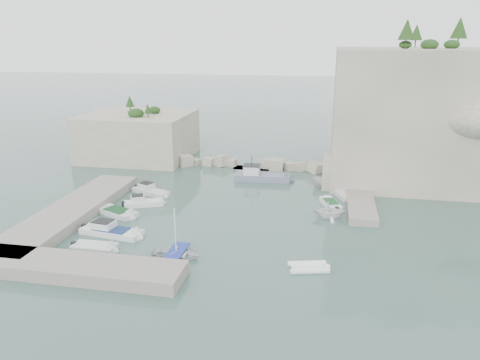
% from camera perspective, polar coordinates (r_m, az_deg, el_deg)
% --- Properties ---
extents(ground, '(400.00, 400.00, 0.00)m').
position_cam_1_polar(ground, '(47.96, -1.36, -5.48)').
color(ground, '#406158').
rests_on(ground, ground).
extents(cliff_east, '(26.00, 22.00, 17.00)m').
position_cam_1_polar(cliff_east, '(68.37, 22.37, 7.43)').
color(cliff_east, beige).
rests_on(cliff_east, ground).
extents(cliff_terrace, '(8.00, 10.00, 2.50)m').
position_cam_1_polar(cliff_terrace, '(63.72, 13.65, 0.93)').
color(cliff_terrace, beige).
rests_on(cliff_terrace, ground).
extents(outcrop_west, '(16.00, 14.00, 7.00)m').
position_cam_1_polar(outcrop_west, '(75.87, -12.26, 5.30)').
color(outcrop_west, beige).
rests_on(outcrop_west, ground).
extents(quay_west, '(5.00, 24.00, 1.10)m').
position_cam_1_polar(quay_west, '(52.98, -19.92, -3.69)').
color(quay_west, '#9E9689').
rests_on(quay_west, ground).
extents(quay_south, '(18.00, 4.00, 1.10)m').
position_cam_1_polar(quay_south, '(40.55, -19.50, -10.05)').
color(quay_south, '#9E9689').
rests_on(quay_south, ground).
extents(ledge_east, '(3.00, 16.00, 0.80)m').
position_cam_1_polar(ledge_east, '(56.37, 14.41, -2.12)').
color(ledge_east, '#9E9689').
rests_on(ledge_east, ground).
extents(breakwater, '(28.00, 3.00, 1.40)m').
position_cam_1_polar(breakwater, '(68.45, 1.72, 2.03)').
color(breakwater, beige).
rests_on(breakwater, ground).
extents(motorboat_a, '(5.75, 3.88, 1.40)m').
position_cam_1_polar(motorboat_a, '(58.27, -10.78, -1.67)').
color(motorboat_a, silver).
rests_on(motorboat_a, ground).
extents(motorboat_b, '(4.98, 3.42, 1.40)m').
position_cam_1_polar(motorboat_b, '(54.43, -11.65, -3.07)').
color(motorboat_b, white).
rests_on(motorboat_b, ground).
extents(motorboat_c, '(5.62, 3.95, 0.70)m').
position_cam_1_polar(motorboat_c, '(52.33, -14.73, -4.11)').
color(motorboat_c, silver).
rests_on(motorboat_c, ground).
extents(motorboat_d, '(7.00, 2.97, 1.40)m').
position_cam_1_polar(motorboat_d, '(47.34, -15.35, -6.43)').
color(motorboat_d, white).
rests_on(motorboat_d, ground).
extents(motorboat_e, '(4.34, 1.83, 0.70)m').
position_cam_1_polar(motorboat_e, '(44.44, -17.28, -8.18)').
color(motorboat_e, silver).
rests_on(motorboat_e, ground).
extents(rowboat, '(4.24, 3.06, 0.87)m').
position_cam_1_polar(rowboat, '(41.64, -7.76, -9.28)').
color(rowboat, white).
rests_on(rowboat, ground).
extents(inflatable_dinghy, '(3.83, 2.51, 0.44)m').
position_cam_1_polar(inflatable_dinghy, '(39.66, 8.33, -10.71)').
color(inflatable_dinghy, white).
rests_on(inflatable_dinghy, ground).
extents(tender_east_a, '(3.91, 3.48, 1.89)m').
position_cam_1_polar(tender_east_a, '(50.68, 10.81, -4.53)').
color(tender_east_a, white).
rests_on(tender_east_a, ground).
extents(tender_east_b, '(2.82, 4.62, 0.70)m').
position_cam_1_polar(tender_east_b, '(54.12, 10.97, -3.14)').
color(tender_east_b, white).
rests_on(tender_east_b, ground).
extents(tender_east_c, '(3.28, 5.25, 0.70)m').
position_cam_1_polar(tender_east_c, '(57.85, 12.40, -1.91)').
color(tender_east_c, silver).
rests_on(tender_east_c, ground).
extents(tender_east_d, '(4.34, 1.66, 1.67)m').
position_cam_1_polar(tender_east_d, '(60.83, 10.83, -0.88)').
color(tender_east_d, silver).
rests_on(tender_east_d, ground).
extents(work_boat, '(8.17, 2.65, 2.20)m').
position_cam_1_polar(work_boat, '(62.74, 2.76, -0.04)').
color(work_boat, slate).
rests_on(work_boat, ground).
extents(rowboat_mast, '(0.10, 0.10, 4.20)m').
position_cam_1_polar(rowboat_mast, '(40.59, -7.90, -6.06)').
color(rowboat_mast, white).
rests_on(rowboat_mast, rowboat).
extents(vegetation, '(53.48, 13.88, 13.40)m').
position_cam_1_polar(vegetation, '(68.23, 18.65, 15.78)').
color(vegetation, '#1E4219').
rests_on(vegetation, ground).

